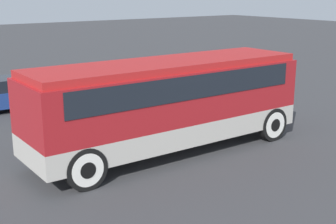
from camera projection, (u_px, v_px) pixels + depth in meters
name	position (u px, v px, depth m)	size (l,w,h in m)	color
ground_plane	(168.00, 152.00, 14.93)	(120.00, 120.00, 0.00)	#38383A
tour_bus	(170.00, 97.00, 14.53)	(9.03, 2.55, 2.93)	#B7B2A8
parked_car_near	(1.00, 95.00, 19.91)	(4.07, 1.82, 1.39)	navy
parked_car_mid	(116.00, 91.00, 20.56)	(4.24, 1.92, 1.37)	#7A6B5B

